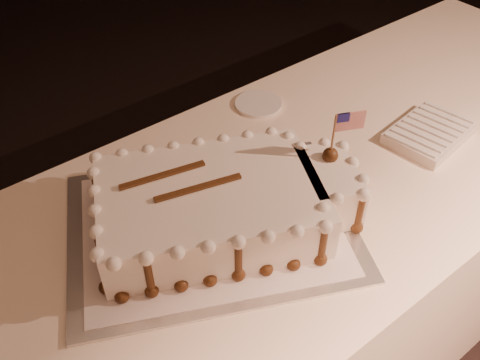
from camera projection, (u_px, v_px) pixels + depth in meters
banquet_table at (278, 282)px, 1.52m from camera, size 2.40×0.80×0.75m
cake_board at (211, 226)px, 1.16m from camera, size 0.74×0.67×0.01m
doily at (211, 224)px, 1.16m from camera, size 0.67×0.60×0.00m
sheet_cake at (225, 204)px, 1.13m from camera, size 0.60×0.48×0.23m
napkin_stack at (429, 133)px, 1.39m from camera, size 0.23×0.18×0.04m
side_plate at (258, 104)px, 1.50m from camera, size 0.13×0.13×0.01m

